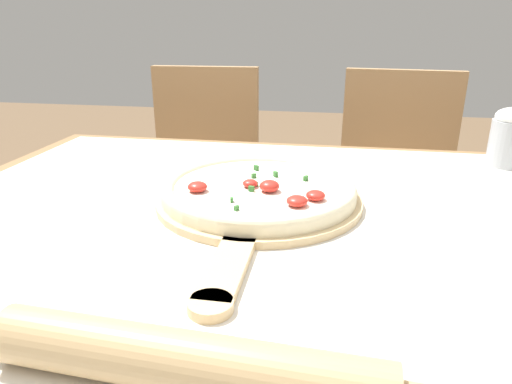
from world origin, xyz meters
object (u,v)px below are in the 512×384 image
Objects in this scene: chair_left at (202,176)px; chair_right at (393,187)px; pizza_peel at (257,203)px; pizza at (259,189)px; flour_cup at (512,137)px; rolling_pin at (181,361)px.

chair_right is (0.67, -0.00, 0.00)m from chair_left.
pizza_peel is 1.58× the size of pizza.
flour_cup is (0.48, 0.30, 0.04)m from pizza.
chair_right reaches higher than flour_cup.
chair_right reaches higher than pizza.
chair_left is 1.00× the size of chair_right.
flour_cup is at bearing 31.94° from pizza.
rolling_pin is at bearing -97.82° from chair_right.
pizza_peel is 0.58m from flour_cup.
pizza is 0.91m from chair_right.
flour_cup reaches higher than pizza_peel.
chair_left is at bearing 148.40° from flour_cup.
pizza is at bearing -105.11° from chair_right.
pizza_peel is at bearing -146.51° from flour_cup.
pizza is at bearing -148.06° from flour_cup.
pizza is 0.91m from chair_left.
rolling_pin is (0.01, -0.40, 0.02)m from pizza_peel.
pizza_peel is 0.40m from rolling_pin.
chair_left is (-0.34, 0.80, -0.26)m from pizza.
flour_cup reaches higher than pizza.
rolling_pin reaches higher than pizza_peel.
flour_cup is (0.15, -0.50, 0.30)m from chair_right.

